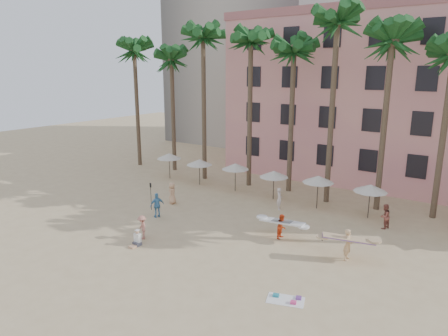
% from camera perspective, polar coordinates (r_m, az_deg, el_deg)
% --- Properties ---
extents(ground, '(120.00, 120.00, 0.00)m').
position_cam_1_polar(ground, '(24.66, -4.92, -12.39)').
color(ground, '#D1B789').
rests_on(ground, ground).
extents(pink_hotel, '(35.00, 14.00, 16.00)m').
position_cam_1_polar(pink_hotel, '(43.61, 25.47, 8.75)').
color(pink_hotel, '#F6A596').
rests_on(pink_hotel, ground).
extents(palm_row, '(44.40, 5.40, 16.30)m').
position_cam_1_polar(palm_row, '(34.81, 12.00, 17.00)').
color(palm_row, brown).
rests_on(palm_row, ground).
extents(umbrella_row, '(22.50, 2.70, 2.73)m').
position_cam_1_polar(umbrella_row, '(35.16, 4.26, -0.26)').
color(umbrella_row, '#332B23').
rests_on(umbrella_row, ground).
extents(beach_towel, '(2.02, 1.52, 0.14)m').
position_cam_1_polar(beach_towel, '(20.64, 8.94, -18.06)').
color(beach_towel, white).
rests_on(beach_towel, ground).
extents(carrier_yellow, '(3.00, 1.90, 1.91)m').
position_cam_1_polar(carrier_yellow, '(24.76, 17.30, -10.19)').
color(carrier_yellow, '#DCAF7C').
rests_on(carrier_yellow, ground).
extents(carrier_white, '(3.05, 0.82, 1.65)m').
position_cam_1_polar(carrier_white, '(26.88, 8.28, -8.10)').
color(carrier_white, '#E84418').
rests_on(carrier_white, ground).
extents(beachgoers, '(16.76, 12.04, 1.90)m').
position_cam_1_polar(beachgoers, '(29.69, -0.21, -5.81)').
color(beachgoers, '#954B3E').
rests_on(beachgoers, ground).
extents(paddle, '(0.18, 0.04, 2.23)m').
position_cam_1_polar(paddle, '(32.14, -10.42, -3.52)').
color(paddle, black).
rests_on(paddle, ground).
extents(seated_man, '(0.46, 0.81, 1.05)m').
position_cam_1_polar(seated_man, '(26.31, -12.35, -10.06)').
color(seated_man, '#3F3F4C').
rests_on(seated_man, ground).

